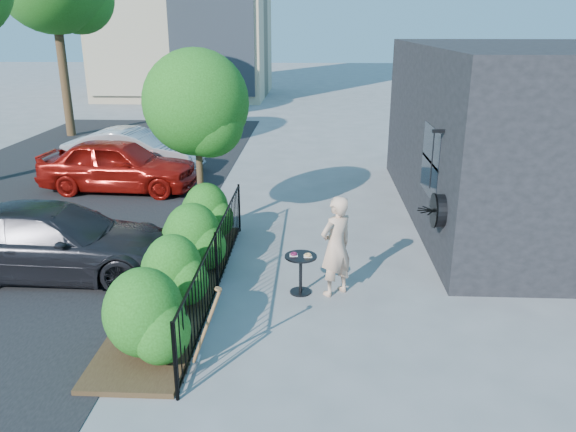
# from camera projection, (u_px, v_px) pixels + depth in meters

# --- Properties ---
(ground) EXTENTS (120.00, 120.00, 0.00)m
(ground) POSITION_uv_depth(u_px,v_px,m) (303.00, 293.00, 9.76)
(ground) COLOR gray
(ground) RESTS_ON ground
(shop_building) EXTENTS (6.22, 9.00, 4.00)m
(shop_building) POSITION_uv_depth(u_px,v_px,m) (543.00, 134.00, 13.11)
(shop_building) COLOR black
(shop_building) RESTS_ON ground
(fence) EXTENTS (0.05, 6.05, 1.10)m
(fence) POSITION_uv_depth(u_px,v_px,m) (216.00, 262.00, 9.64)
(fence) COLOR black
(fence) RESTS_ON ground
(planting_bed) EXTENTS (1.30, 6.00, 0.08)m
(planting_bed) POSITION_uv_depth(u_px,v_px,m) (178.00, 288.00, 9.85)
(planting_bed) COLOR #382616
(planting_bed) RESTS_ON ground
(shrubs) EXTENTS (1.10, 5.60, 1.24)m
(shrubs) POSITION_uv_depth(u_px,v_px,m) (183.00, 251.00, 9.72)
(shrubs) COLOR #1D4E11
(shrubs) RESTS_ON ground
(patio_tree) EXTENTS (2.20, 2.20, 3.94)m
(patio_tree) POSITION_uv_depth(u_px,v_px,m) (199.00, 109.00, 11.56)
(patio_tree) COLOR #3F2B19
(patio_tree) RESTS_ON ground
(street) EXTENTS (9.00, 30.00, 0.01)m
(street) POSITION_uv_depth(u_px,v_px,m) (2.00, 227.00, 12.91)
(street) COLOR black
(street) RESTS_ON ground
(cafe_table) EXTENTS (0.55, 0.55, 0.74)m
(cafe_table) POSITION_uv_depth(u_px,v_px,m) (301.00, 267.00, 9.62)
(cafe_table) COLOR black
(cafe_table) RESTS_ON ground
(woman) EXTENTS (0.76, 0.73, 1.76)m
(woman) POSITION_uv_depth(u_px,v_px,m) (336.00, 246.00, 9.46)
(woman) COLOR #D8A98C
(woman) RESTS_ON ground
(shovel) EXTENTS (0.45, 0.17, 1.29)m
(shovel) POSITION_uv_depth(u_px,v_px,m) (205.00, 335.00, 7.38)
(shovel) COLOR brown
(shovel) RESTS_ON ground
(car_red) EXTENTS (4.39, 1.97, 1.47)m
(car_red) POSITION_uv_depth(u_px,v_px,m) (119.00, 165.00, 15.51)
(car_red) COLOR maroon
(car_red) RESTS_ON ground
(car_silver) EXTENTS (4.26, 1.78, 1.37)m
(car_silver) POSITION_uv_depth(u_px,v_px,m) (134.00, 151.00, 17.38)
(car_silver) COLOR #A9A9AE
(car_silver) RESTS_ON ground
(car_darkgrey) EXTENTS (4.57, 1.91, 1.32)m
(car_darkgrey) POSITION_uv_depth(u_px,v_px,m) (55.00, 241.00, 10.31)
(car_darkgrey) COLOR black
(car_darkgrey) RESTS_ON ground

